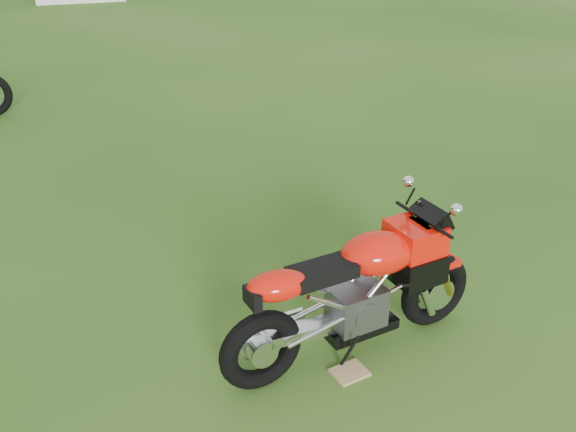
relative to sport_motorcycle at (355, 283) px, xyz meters
name	(u,v)px	position (x,y,z in m)	size (l,w,h in m)	color
ground	(284,294)	(-0.26, 0.91, -0.63)	(120.00, 120.00, 0.00)	#1D4A0F
sport_motorcycle	(355,283)	(0.00, 0.00, 0.00)	(2.09, 0.52, 1.25)	red
plywood_board	(350,372)	(-0.12, -0.23, -0.62)	(0.25, 0.20, 0.02)	tan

